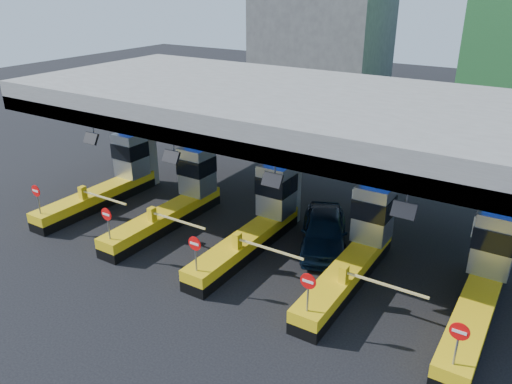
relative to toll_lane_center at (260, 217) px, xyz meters
The scene contains 9 objects.
ground 1.42m from the toll_lane_center, 90.42° to the right, with size 120.00×120.00×0.00m, color black.
toll_canopy 5.40m from the toll_lane_center, 90.02° to the left, with size 28.00×12.09×7.00m.
toll_lane_far_left 10.00m from the toll_lane_center, behind, with size 4.43×8.00×4.16m.
toll_lane_left 5.00m from the toll_lane_center, behind, with size 4.43×8.00×4.16m.
toll_lane_center is the anchor object (origin of this frame).
toll_lane_right 5.00m from the toll_lane_center, ahead, with size 4.43×8.00×4.16m.
toll_lane_far_right 10.00m from the toll_lane_center, ahead, with size 4.43×8.00×4.16m.
bg_building_concrete 39.11m from the toll_lane_center, 111.40° to the left, with size 14.00×10.00×18.00m, color #4C4C49.
van 3.10m from the toll_lane_center, 23.65° to the left, with size 2.11×5.25×1.79m, color black.
Camera 1 is at (11.29, -17.95, 11.83)m, focal length 35.00 mm.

